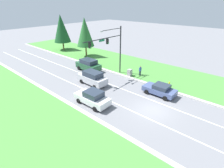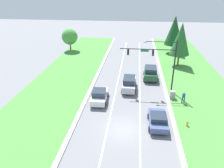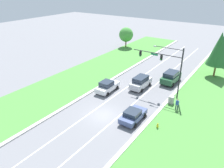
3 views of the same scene
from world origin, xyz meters
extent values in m
plane|color=slate|center=(0.00, 0.00, 0.00)|extent=(160.00, 160.00, 0.00)
cube|color=beige|center=(5.65, 0.00, 0.07)|extent=(0.50, 90.00, 0.15)
cube|color=beige|center=(-5.65, 0.00, 0.07)|extent=(0.50, 90.00, 0.15)
cube|color=#4C8E3D|center=(10.90, 0.00, 0.04)|extent=(10.00, 90.00, 0.08)
cube|color=white|center=(-1.80, 0.00, 0.00)|extent=(0.14, 81.00, 0.01)
cube|color=white|center=(1.80, 0.00, 0.00)|extent=(0.14, 81.00, 0.01)
cylinder|color=black|center=(6.45, 10.14, 3.90)|extent=(0.20, 0.20, 7.80)
cylinder|color=black|center=(2.57, 10.14, 6.39)|extent=(7.75, 0.12, 0.12)
cube|color=#147042|center=(2.19, 10.14, 6.17)|extent=(1.10, 0.04, 0.28)
cylinder|color=black|center=(4.32, 10.14, 7.49)|extent=(4.26, 0.09, 0.09)
ellipsoid|color=gray|center=(2.19, 10.14, 7.44)|extent=(0.56, 0.28, 0.20)
cube|color=black|center=(3.35, 10.14, 5.89)|extent=(0.28, 0.32, 0.80)
sphere|color=#2D2D2D|center=(3.35, 9.97, 6.13)|extent=(0.16, 0.16, 0.16)
sphere|color=#2D2D2D|center=(3.35, 9.97, 5.89)|extent=(0.16, 0.16, 0.16)
sphere|color=#23D647|center=(3.35, 9.97, 5.66)|extent=(0.16, 0.16, 0.16)
cube|color=black|center=(-0.14, 10.14, 5.89)|extent=(0.28, 0.32, 0.80)
sphere|color=#2D2D2D|center=(-0.14, 9.97, 6.13)|extent=(0.16, 0.16, 0.16)
sphere|color=#2D2D2D|center=(-0.14, 9.97, 5.89)|extent=(0.16, 0.16, 0.16)
sphere|color=#23D647|center=(-0.14, 9.97, 5.66)|extent=(0.16, 0.16, 0.16)
cube|color=#475684|center=(3.77, 1.27, 0.63)|extent=(1.98, 4.26, 0.65)
cube|color=#283342|center=(3.78, 1.02, 1.22)|extent=(1.77, 1.92, 0.54)
cylinder|color=black|center=(4.72, 2.59, 0.30)|extent=(0.24, 0.61, 0.61)
cylinder|color=black|center=(2.81, 2.58, 0.30)|extent=(0.24, 0.61, 0.61)
cylinder|color=black|center=(4.74, -0.04, 0.30)|extent=(0.24, 0.61, 0.61)
cylinder|color=black|center=(2.82, -0.05, 0.30)|extent=(0.24, 0.61, 0.61)
cube|color=silver|center=(0.15, 10.29, 0.79)|extent=(1.96, 4.71, 0.97)
cube|color=#283342|center=(0.15, 10.18, 1.64)|extent=(1.74, 2.83, 0.74)
cylinder|color=black|center=(1.10, 11.73, 0.30)|extent=(0.25, 0.61, 0.60)
cylinder|color=black|center=(-0.75, 11.76, 0.30)|extent=(0.25, 0.61, 0.60)
cylinder|color=black|center=(1.06, 8.83, 0.30)|extent=(0.25, 0.61, 0.60)
cylinder|color=black|center=(-0.79, 8.85, 0.30)|extent=(0.25, 0.61, 0.60)
cube|color=white|center=(-3.70, 6.16, 0.69)|extent=(2.02, 4.55, 0.78)
cube|color=#283342|center=(-3.69, 5.89, 1.43)|extent=(1.78, 2.07, 0.70)
cylinder|color=black|center=(-2.79, 7.58, 0.30)|extent=(0.25, 0.61, 0.60)
cylinder|color=black|center=(-4.67, 7.53, 0.30)|extent=(0.25, 0.61, 0.60)
cylinder|color=black|center=(-2.72, 4.78, 0.30)|extent=(0.25, 0.61, 0.60)
cylinder|color=black|center=(-4.61, 4.74, 0.30)|extent=(0.25, 0.61, 0.60)
cube|color=#235633|center=(3.57, 15.05, 0.86)|extent=(2.21, 4.78, 0.98)
cube|color=#283342|center=(3.57, 14.93, 1.71)|extent=(1.95, 2.89, 0.71)
cylinder|color=black|center=(4.63, 16.48, 0.37)|extent=(0.26, 0.74, 0.73)
cylinder|color=black|center=(2.59, 16.54, 0.37)|extent=(0.26, 0.74, 0.73)
cylinder|color=black|center=(4.55, 13.55, 0.37)|extent=(0.26, 0.74, 0.73)
cylinder|color=black|center=(2.51, 13.61, 0.37)|extent=(0.26, 0.74, 0.73)
cube|color=#9E9E99|center=(6.30, 7.95, 0.59)|extent=(0.70, 0.60, 1.17)
cylinder|color=#232842|center=(7.43, 6.77, 0.42)|extent=(0.14, 0.14, 0.84)
cylinder|color=#232842|center=(7.68, 6.73, 0.42)|extent=(0.14, 0.14, 0.84)
cube|color=#2D4C99|center=(7.56, 6.75, 1.14)|extent=(0.41, 0.28, 0.60)
sphere|color=tan|center=(7.56, 6.75, 1.58)|extent=(0.22, 0.22, 0.22)
cylinder|color=gold|center=(7.07, 1.40, 0.28)|extent=(0.20, 0.20, 0.55)
sphere|color=gold|center=(7.07, 1.40, 0.61)|extent=(0.18, 0.18, 0.18)
cylinder|color=gold|center=(6.95, 1.40, 0.30)|extent=(0.10, 0.09, 0.09)
cylinder|color=gold|center=(7.19, 1.40, 0.30)|extent=(0.10, 0.09, 0.09)
cylinder|color=brown|center=(9.28, 22.21, 1.18)|extent=(0.32, 0.32, 2.36)
cone|color=#28662D|center=(9.28, 22.21, 5.34)|extent=(3.72, 3.72, 5.96)
cylinder|color=brown|center=(9.34, 31.08, 1.02)|extent=(0.32, 0.32, 2.04)
cone|color=#194C23|center=(9.34, 31.08, 5.29)|extent=(4.06, 4.06, 6.50)
camera|label=1|loc=(-15.68, -7.61, 11.17)|focal=28.00mm
camera|label=2|loc=(0.96, -19.89, 14.52)|focal=35.00mm
camera|label=3|loc=(14.71, -19.62, 16.06)|focal=35.00mm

